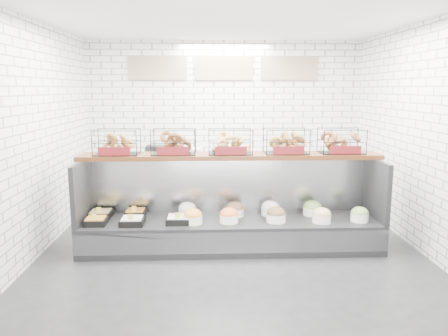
{
  "coord_description": "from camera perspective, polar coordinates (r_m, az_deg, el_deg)",
  "views": [
    {
      "loc": [
        -0.32,
        -5.38,
        2.14
      ],
      "look_at": [
        -0.09,
        0.45,
        1.07
      ],
      "focal_mm": 35.0,
      "sensor_mm": 36.0,
      "label": 1
    }
  ],
  "objects": [
    {
      "name": "ground",
      "position": [
        5.8,
        1.06,
        -11.3
      ],
      "size": [
        5.5,
        5.5,
        0.0
      ],
      "primitive_type": "plane",
      "color": "black",
      "rests_on": "ground"
    },
    {
      "name": "bagel_shelf",
      "position": [
        5.96,
        0.8,
        3.05
      ],
      "size": [
        4.1,
        0.5,
        0.4
      ],
      "color": "#3E1D0D",
      "rests_on": "display_case"
    },
    {
      "name": "prep_counter",
      "position": [
        7.99,
        0.03,
        -1.72
      ],
      "size": [
        4.0,
        0.6,
        1.2
      ],
      "color": "#93969B",
      "rests_on": "ground"
    },
    {
      "name": "display_case",
      "position": [
        6.01,
        0.92,
        -7.17
      ],
      "size": [
        4.0,
        0.9,
        1.2
      ],
      "color": "black",
      "rests_on": "ground"
    },
    {
      "name": "room_shell",
      "position": [
        5.99,
        0.79,
        9.57
      ],
      "size": [
        5.02,
        5.51,
        3.01
      ],
      "color": "white",
      "rests_on": "ground"
    }
  ]
}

